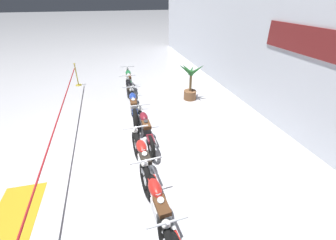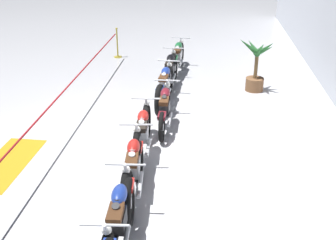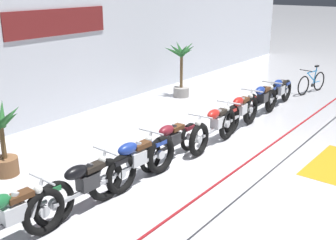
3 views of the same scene
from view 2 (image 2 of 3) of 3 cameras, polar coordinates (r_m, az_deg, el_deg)
name	(u,v)px [view 2 (image 2 of 3)]	position (r m, az deg, el deg)	size (l,w,h in m)	color
ground_plane	(127,139)	(9.25, -5.52, -2.63)	(120.00, 120.00, 0.00)	silver
motorcycle_green_0	(178,58)	(13.32, 1.34, 8.45)	(2.27, 0.62, 0.97)	black
motorcycle_black_1	(170,71)	(12.04, 0.27, 6.59)	(2.47, 0.62, 0.96)	black
motorcycle_blue_2	(165,86)	(10.88, -0.45, 4.58)	(2.29, 0.62, 0.97)	black
motorcycle_maroon_3	(165,108)	(9.62, -0.43, 1.63)	(2.12, 0.62, 0.91)	black
motorcycle_red_4	(143,136)	(8.35, -3.45, -2.13)	(2.47, 0.62, 0.96)	black
motorcycle_red_5	(133,169)	(7.24, -4.71, -6.64)	(2.44, 0.62, 0.97)	black
motorcycle_blue_6	(119,222)	(6.11, -6.70, -13.55)	(2.41, 0.62, 0.97)	black
potted_palm_right_of_row	(256,66)	(11.97, 11.83, 7.12)	(0.94, 0.98, 1.54)	brown
stanchion_far_left	(77,82)	(10.64, -12.21, 5.11)	(12.22, 0.28, 1.05)	gold
floor_banner	(7,163)	(8.90, -20.97, -5.49)	(2.06, 0.83, 0.01)	#B78E19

